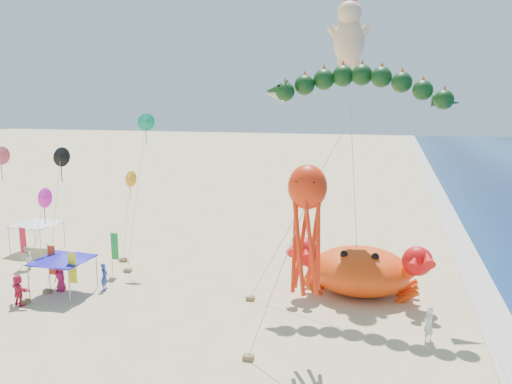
{
  "coord_description": "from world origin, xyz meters",
  "views": [
    {
      "loc": [
        6.06,
        -27.19,
        12.01
      ],
      "look_at": [
        -2.0,
        2.0,
        6.5
      ],
      "focal_mm": 35.0,
      "sensor_mm": 36.0,
      "label": 1
    }
  ],
  "objects_px": {
    "canopy_blue": "(62,257)",
    "octopus_kite": "(307,219)",
    "canopy_white": "(36,222)",
    "cherub_kite": "(349,33)",
    "dragon_kite": "(358,92)",
    "crab_inflatable": "(360,269)"
  },
  "relations": [
    {
      "from": "octopus_kite",
      "to": "canopy_blue",
      "type": "height_order",
      "value": "octopus_kite"
    },
    {
      "from": "canopy_blue",
      "to": "octopus_kite",
      "type": "bearing_deg",
      "value": -13.91
    },
    {
      "from": "crab_inflatable",
      "to": "cherub_kite",
      "type": "xyz_separation_m",
      "value": [
        -1.57,
        4.66,
        14.91
      ]
    },
    {
      "from": "dragon_kite",
      "to": "cherub_kite",
      "type": "relative_size",
      "value": 0.74
    },
    {
      "from": "cherub_kite",
      "to": "canopy_blue",
      "type": "xyz_separation_m",
      "value": [
        -16.41,
        -9.63,
        -14.1
      ]
    },
    {
      "from": "canopy_white",
      "to": "cherub_kite",
      "type": "bearing_deg",
      "value": 5.18
    },
    {
      "from": "canopy_blue",
      "to": "canopy_white",
      "type": "xyz_separation_m",
      "value": [
        -7.93,
        7.43,
        0.0
      ]
    },
    {
      "from": "dragon_kite",
      "to": "canopy_white",
      "type": "height_order",
      "value": "dragon_kite"
    },
    {
      "from": "crab_inflatable",
      "to": "dragon_kite",
      "type": "bearing_deg",
      "value": -146.83
    },
    {
      "from": "crab_inflatable",
      "to": "octopus_kite",
      "type": "xyz_separation_m",
      "value": [
        -1.95,
        -8.94,
        5.15
      ]
    },
    {
      "from": "canopy_blue",
      "to": "canopy_white",
      "type": "height_order",
      "value": "same"
    },
    {
      "from": "octopus_kite",
      "to": "crab_inflatable",
      "type": "bearing_deg",
      "value": 77.72
    },
    {
      "from": "crab_inflatable",
      "to": "canopy_white",
      "type": "bearing_deg",
      "value": 174.58
    },
    {
      "from": "crab_inflatable",
      "to": "dragon_kite",
      "type": "relative_size",
      "value": 0.61
    },
    {
      "from": "canopy_blue",
      "to": "canopy_white",
      "type": "relative_size",
      "value": 0.98
    },
    {
      "from": "canopy_blue",
      "to": "crab_inflatable",
      "type": "bearing_deg",
      "value": 15.45
    },
    {
      "from": "canopy_white",
      "to": "canopy_blue",
      "type": "bearing_deg",
      "value": -43.11
    },
    {
      "from": "octopus_kite",
      "to": "canopy_blue",
      "type": "xyz_separation_m",
      "value": [
        -16.03,
        3.97,
        -4.34
      ]
    },
    {
      "from": "dragon_kite",
      "to": "canopy_white",
      "type": "xyz_separation_m",
      "value": [
        -25.42,
        2.78,
        -10.13
      ]
    },
    {
      "from": "dragon_kite",
      "to": "canopy_white",
      "type": "distance_m",
      "value": 27.5
    },
    {
      "from": "crab_inflatable",
      "to": "dragon_kite",
      "type": "xyz_separation_m",
      "value": [
        -0.49,
        -0.32,
        10.94
      ]
    },
    {
      "from": "crab_inflatable",
      "to": "canopy_blue",
      "type": "height_order",
      "value": "crab_inflatable"
    }
  ]
}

